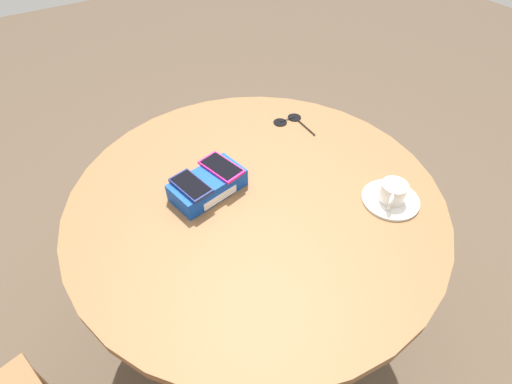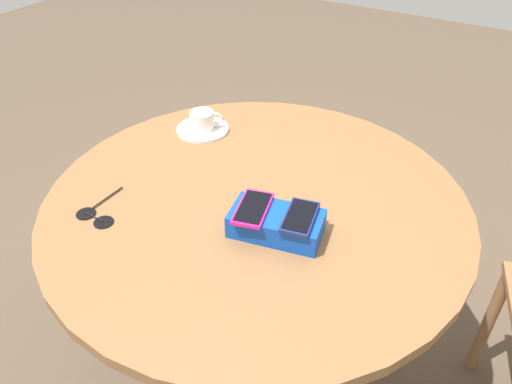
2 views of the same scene
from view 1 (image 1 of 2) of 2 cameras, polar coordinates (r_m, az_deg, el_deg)
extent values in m
plane|color=brown|center=(1.72, 0.00, -17.84)|extent=(8.00, 8.00, 0.00)
cylinder|color=#2D2D2D|center=(1.71, 0.00, -17.69)|extent=(0.42, 0.42, 0.02)
cylinder|color=#2D2D2D|center=(1.41, 0.00, -11.19)|extent=(0.07, 0.07, 0.67)
cylinder|color=brown|center=(1.14, 0.00, -1.25)|extent=(1.06, 1.06, 0.03)
cube|color=#0F42AD|center=(1.13, -6.89, 0.99)|extent=(0.22, 0.15, 0.06)
cube|color=white|center=(1.10, -5.10, -0.81)|extent=(0.11, 0.02, 0.03)
cube|color=navy|center=(1.09, -9.29, 0.91)|extent=(0.09, 0.13, 0.01)
cube|color=black|center=(1.08, -9.32, 1.13)|extent=(0.08, 0.12, 0.00)
cube|color=#D11975|center=(1.13, -4.98, 3.55)|extent=(0.10, 0.14, 0.01)
cube|color=black|center=(1.13, -4.99, 3.74)|extent=(0.09, 0.13, 0.00)
cylinder|color=silver|center=(1.18, 18.64, -1.04)|extent=(0.16, 0.16, 0.01)
cylinder|color=silver|center=(1.16, 18.99, 0.03)|extent=(0.07, 0.07, 0.05)
cylinder|color=olive|center=(1.14, 19.23, 0.78)|extent=(0.06, 0.06, 0.00)
torus|color=silver|center=(1.13, 18.66, -1.27)|extent=(0.05, 0.04, 0.05)
cylinder|color=black|center=(1.41, 3.47, 9.90)|extent=(0.05, 0.05, 0.00)
cylinder|color=black|center=(1.43, 5.50, 10.55)|extent=(0.05, 0.05, 0.00)
cylinder|color=black|center=(1.42, 4.50, 10.33)|extent=(0.06, 0.00, 0.00)
cylinder|color=black|center=(1.39, 7.21, 9.15)|extent=(0.01, 0.10, 0.00)
camera|label=2|loc=(1.53, -43.66, 33.91)|focal=35.00mm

